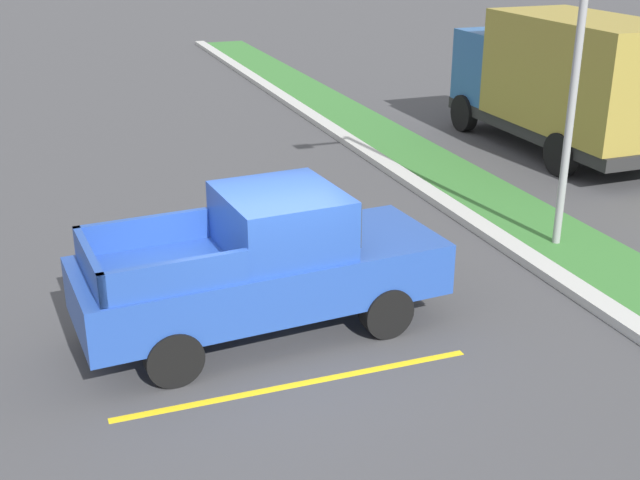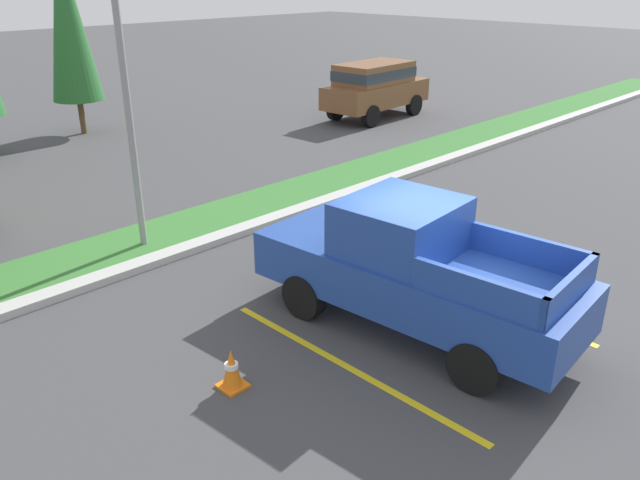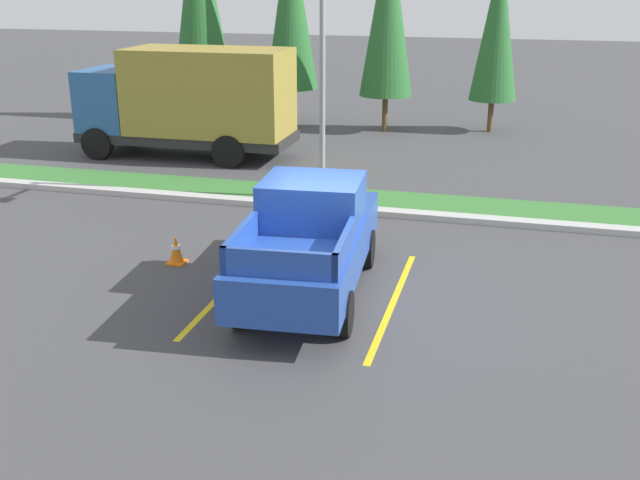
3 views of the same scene
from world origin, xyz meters
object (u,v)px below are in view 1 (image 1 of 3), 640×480
Objects in this scene: pickup_truck_main at (265,265)px; cargo_truck_distant at (564,79)px; traffic_cone at (258,234)px; street_light at (570,46)px.

cargo_truck_distant is at bearing 124.49° from pickup_truck_main.
cargo_truck_distant reaches higher than traffic_cone.
pickup_truck_main is 11.68m from cargo_truck_distant.
pickup_truck_main is 0.79× the size of cargo_truck_distant.
cargo_truck_distant is (-6.60, 9.61, 0.81)m from pickup_truck_main.
cargo_truck_distant is 1.11× the size of street_light.
traffic_cone is at bearing 166.36° from pickup_truck_main.
pickup_truck_main reaches higher than traffic_cone.
street_light is 10.21× the size of traffic_cone.
traffic_cone is at bearing -108.78° from street_light.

